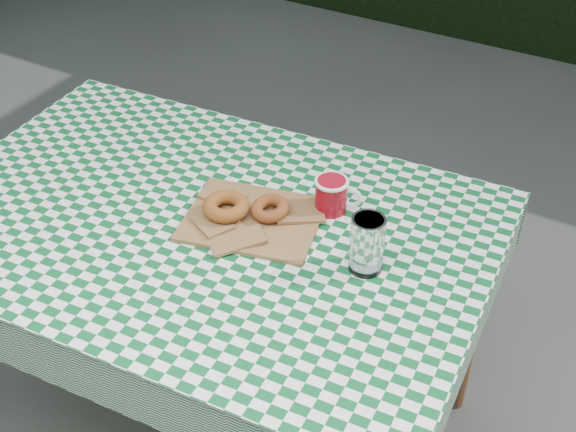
% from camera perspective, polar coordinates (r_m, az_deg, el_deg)
% --- Properties ---
extents(ground, '(60.00, 60.00, 0.00)m').
position_cam_1_polar(ground, '(2.33, -6.39, -15.21)').
color(ground, '#484844').
rests_on(ground, ground).
extents(table, '(1.36, 0.95, 0.75)m').
position_cam_1_polar(table, '(2.05, -5.70, -8.76)').
color(table, brown).
rests_on(table, ground).
extents(tablecloth, '(1.38, 0.97, 0.01)m').
position_cam_1_polar(tablecloth, '(1.79, -6.44, -0.46)').
color(tablecloth, '#0C5024').
rests_on(tablecloth, table).
extents(paper_bag, '(0.35, 0.31, 0.02)m').
position_cam_1_polar(paper_bag, '(1.78, -2.64, -0.16)').
color(paper_bag, '#956141').
rests_on(paper_bag, tablecloth).
extents(bagel_front, '(0.13, 0.13, 0.03)m').
position_cam_1_polar(bagel_front, '(1.77, -4.64, 0.72)').
color(bagel_front, brown).
rests_on(bagel_front, paper_bag).
extents(bagel_back, '(0.12, 0.12, 0.03)m').
position_cam_1_polar(bagel_back, '(1.77, -1.35, 0.56)').
color(bagel_back, brown).
rests_on(bagel_back, paper_bag).
extents(coffee_mug, '(0.19, 0.19, 0.08)m').
position_cam_1_polar(coffee_mug, '(1.79, 3.22, 1.57)').
color(coffee_mug, maroon).
rests_on(coffee_mug, tablecloth).
extents(drinking_glass, '(0.09, 0.09, 0.13)m').
position_cam_1_polar(drinking_glass, '(1.62, 5.89, -2.09)').
color(drinking_glass, white).
rests_on(drinking_glass, tablecloth).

